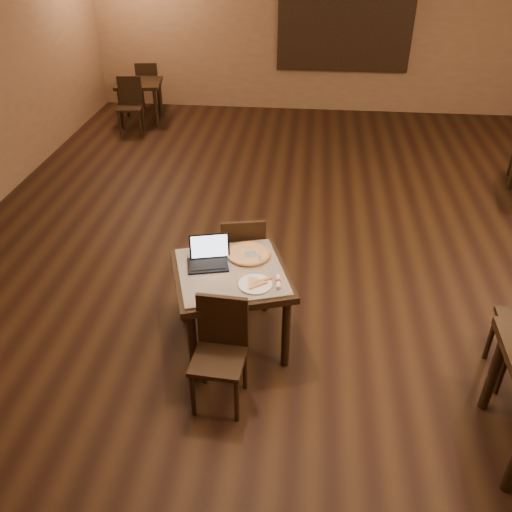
# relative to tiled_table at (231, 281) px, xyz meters

# --- Properties ---
(ground) EXTENTS (10.00, 10.00, 0.00)m
(ground) POSITION_rel_tiled_table_xyz_m (0.58, 1.61, -0.66)
(ground) COLOR black
(ground) RESTS_ON ground
(wall_back) EXTENTS (8.00, 0.02, 3.00)m
(wall_back) POSITION_rel_tiled_table_xyz_m (0.58, 6.61, 0.84)
(wall_back) COLOR olive
(wall_back) RESTS_ON ground
(mural) EXTENTS (2.34, 0.05, 1.64)m
(mural) POSITION_rel_tiled_table_xyz_m (1.08, 6.57, 0.89)
(mural) COLOR #26568C
(mural) RESTS_ON wall_back
(tiled_table) EXTENTS (1.16, 1.16, 0.76)m
(tiled_table) POSITION_rel_tiled_table_xyz_m (0.00, 0.00, 0.00)
(tiled_table) COLOR black
(tiled_table) RESTS_ON ground
(chair_main_near) EXTENTS (0.41, 0.41, 0.90)m
(chair_main_near) POSITION_rel_tiled_table_xyz_m (0.01, -0.62, -0.15)
(chair_main_near) COLOR black
(chair_main_near) RESTS_ON ground
(chair_main_far) EXTENTS (0.48, 0.48, 0.93)m
(chair_main_far) POSITION_rel_tiled_table_xyz_m (0.02, 0.62, -0.14)
(chair_main_far) COLOR black
(chair_main_far) RESTS_ON ground
(laptop) EXTENTS (0.38, 0.34, 0.23)m
(laptop) POSITION_rel_tiled_table_xyz_m (-0.20, 0.10, 0.16)
(laptop) COLOR black
(laptop) RESTS_ON tiled_table
(plate) EXTENTS (0.27, 0.27, 0.01)m
(plate) POSITION_rel_tiled_table_xyz_m (0.22, -0.18, 0.11)
(plate) COLOR white
(plate) RESTS_ON tiled_table
(pizza_slice) EXTENTS (0.28, 0.28, 0.02)m
(pizza_slice) POSITION_rel_tiled_table_xyz_m (0.22, -0.18, 0.13)
(pizza_slice) COLOR beige
(pizza_slice) RESTS_ON plate
(pizza_pan) EXTENTS (0.35, 0.35, 0.01)m
(pizza_pan) POSITION_rel_tiled_table_xyz_m (0.12, 0.24, 0.11)
(pizza_pan) COLOR silver
(pizza_pan) RESTS_ON tiled_table
(pizza_whole) EXTENTS (0.38, 0.38, 0.03)m
(pizza_whole) POSITION_rel_tiled_table_xyz_m (0.12, 0.24, 0.12)
(pizza_whole) COLOR beige
(pizza_whole) RESTS_ON pizza_pan
(spatula) EXTENTS (0.16, 0.26, 0.01)m
(spatula) POSITION_rel_tiled_table_xyz_m (0.14, 0.22, 0.13)
(spatula) COLOR silver
(spatula) RESTS_ON pizza_whole
(napkin_roll) EXTENTS (0.05, 0.17, 0.04)m
(napkin_roll) POSITION_rel_tiled_table_xyz_m (0.40, -0.14, 0.12)
(napkin_roll) COLOR white
(napkin_roll) RESTS_ON tiled_table
(other_table_b) EXTENTS (0.84, 0.84, 0.70)m
(other_table_b) POSITION_rel_tiled_table_xyz_m (-2.42, 5.61, -0.08)
(other_table_b) COLOR black
(other_table_b) RESTS_ON ground
(other_table_b_chair_near) EXTENTS (0.44, 0.44, 0.91)m
(other_table_b_chair_near) POSITION_rel_tiled_table_xyz_m (-2.43, 5.08, -0.15)
(other_table_b_chair_near) COLOR black
(other_table_b_chair_near) RESTS_ON ground
(other_table_b_chair_far) EXTENTS (0.44, 0.44, 0.91)m
(other_table_b_chair_far) POSITION_rel_tiled_table_xyz_m (-2.41, 6.14, -0.15)
(other_table_b_chair_far) COLOR black
(other_table_b_chair_far) RESTS_ON ground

